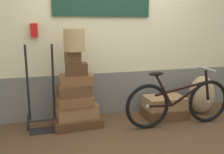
{
  "coord_description": "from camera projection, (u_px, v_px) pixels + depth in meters",
  "views": [
    {
      "loc": [
        -1.26,
        -3.26,
        1.49
      ],
      "look_at": [
        -0.22,
        0.26,
        0.74
      ],
      "focal_mm": 41.38,
      "sensor_mm": 36.0,
      "label": 1
    }
  ],
  "objects": [
    {
      "name": "bicycle",
      "position": [
        179.0,
        102.0,
        3.82
      ],
      "size": [
        1.66,
        0.46,
        0.86
      ],
      "color": "black",
      "rests_on": "ground"
    },
    {
      "name": "suitcase_5",
      "position": [
        76.0,
        69.0,
        3.65
      ],
      "size": [
        0.33,
        0.2,
        0.18
      ],
      "primitive_type": "cube",
      "rotation": [
        0.0,
        0.0,
        -0.1
      ],
      "color": "#4C2D19",
      "rests_on": "suitcase_4"
    },
    {
      "name": "suitcase_6",
      "position": [
        73.0,
        57.0,
        3.64
      ],
      "size": [
        0.22,
        0.14,
        0.17
      ],
      "primitive_type": "cube",
      "rotation": [
        0.0,
        0.0,
        0.02
      ],
      "color": "brown",
      "rests_on": "suitcase_5"
    },
    {
      "name": "suitcase_7",
      "position": [
        164.0,
        112.0,
        4.2
      ],
      "size": [
        0.7,
        0.51,
        0.15
      ],
      "primitive_type": "cube",
      "rotation": [
        0.0,
        0.0,
        -0.06
      ],
      "color": "brown",
      "rests_on": "ground"
    },
    {
      "name": "luggage_trolley",
      "position": [
        42.0,
        109.0,
        3.68
      ],
      "size": [
        0.43,
        0.34,
        1.23
      ],
      "color": "black",
      "rests_on": "ground"
    },
    {
      "name": "suitcase_2",
      "position": [
        75.0,
        101.0,
        3.74
      ],
      "size": [
        0.54,
        0.34,
        0.13
      ],
      "primitive_type": "cube",
      "rotation": [
        0.0,
        0.0,
        0.11
      ],
      "color": "brown",
      "rests_on": "suitcase_1"
    },
    {
      "name": "station_building",
      "position": [
        115.0,
        40.0,
        4.26
      ],
      "size": [
        7.19,
        0.74,
        2.45
      ],
      "color": "slate",
      "rests_on": "ground"
    },
    {
      "name": "suitcase_4",
      "position": [
        77.0,
        80.0,
        3.73
      ],
      "size": [
        0.51,
        0.33,
        0.14
      ],
      "primitive_type": "cube",
      "rotation": [
        0.0,
        0.0,
        -0.1
      ],
      "color": "brown",
      "rests_on": "suitcase_3"
    },
    {
      "name": "suitcase_0",
      "position": [
        78.0,
        123.0,
        3.81
      ],
      "size": [
        0.72,
        0.42,
        0.12
      ],
      "primitive_type": "cube",
      "rotation": [
        0.0,
        0.0,
        0.06
      ],
      "color": "#4C2D19",
      "rests_on": "ground"
    },
    {
      "name": "suitcase_3",
      "position": [
        74.0,
        91.0,
        3.71
      ],
      "size": [
        0.49,
        0.29,
        0.17
      ],
      "primitive_type": "cube",
      "rotation": [
        0.0,
        0.0,
        0.1
      ],
      "color": "brown",
      "rests_on": "suitcase_2"
    },
    {
      "name": "suitcase_1",
      "position": [
        77.0,
        111.0,
        3.81
      ],
      "size": [
        0.62,
        0.37,
        0.21
      ],
      "primitive_type": "cube",
      "rotation": [
        0.0,
        0.0,
        0.11
      ],
      "color": "olive",
      "rests_on": "suitcase_0"
    },
    {
      "name": "burlap_sack",
      "position": [
        202.0,
        95.0,
        4.36
      ],
      "size": [
        0.44,
        0.37,
        0.64
      ],
      "primitive_type": "ellipsoid",
      "color": "tan",
      "rests_on": "ground"
    },
    {
      "name": "suitcase_8",
      "position": [
        164.0,
        102.0,
        4.19
      ],
      "size": [
        0.64,
        0.45,
        0.19
      ],
      "primitive_type": "cube",
      "rotation": [
        0.0,
        0.0,
        -0.03
      ],
      "color": "#9E754C",
      "rests_on": "suitcase_7"
    },
    {
      "name": "ground",
      "position": [
        131.0,
        132.0,
        3.72
      ],
      "size": [
        9.19,
        5.2,
        0.06
      ],
      "primitive_type": "cube",
      "color": "#513823"
    },
    {
      "name": "wicker_basket",
      "position": [
        74.0,
        40.0,
        3.59
      ],
      "size": [
        0.3,
        0.3,
        0.31
      ],
      "primitive_type": "cylinder",
      "color": "tan",
      "rests_on": "suitcase_6"
    }
  ]
}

